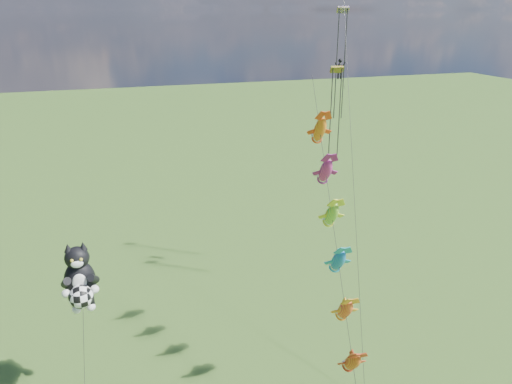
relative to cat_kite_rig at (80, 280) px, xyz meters
name	(u,v)px	position (x,y,z in m)	size (l,w,h in m)	color
cat_kite_rig	(80,280)	(0.00, 0.00, 0.00)	(2.17, 4.04, 10.99)	brown
fish_windsock_rig	(335,238)	(14.84, -4.27, 2.62)	(2.97, 15.75, 19.94)	brown
parafoil_rig	(340,76)	(20.91, 8.04, 10.47)	(5.88, 16.85, 24.89)	brown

